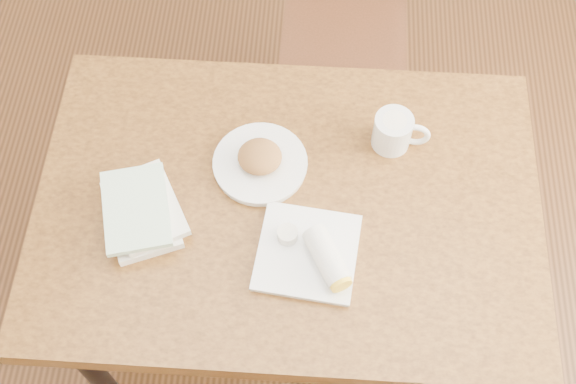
# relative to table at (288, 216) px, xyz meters

# --- Properties ---
(ground) EXTENTS (4.00, 5.00, 0.01)m
(ground) POSITION_rel_table_xyz_m (0.00, 0.00, -0.68)
(ground) COLOR #472814
(ground) RESTS_ON ground
(table) EXTENTS (1.28, 0.88, 0.75)m
(table) POSITION_rel_table_xyz_m (0.00, 0.00, 0.00)
(table) COLOR brown
(table) RESTS_ON ground
(chair_far) EXTENTS (0.43, 0.43, 0.95)m
(chair_far) POSITION_rel_table_xyz_m (0.14, 0.88, -0.12)
(chair_far) COLOR #492415
(chair_far) RESTS_ON ground
(plate_scone) EXTENTS (0.25, 0.25, 0.08)m
(plate_scone) POSITION_rel_table_xyz_m (-0.08, 0.10, 0.10)
(plate_scone) COLOR white
(plate_scone) RESTS_ON table
(coffee_mug) EXTENTS (0.15, 0.10, 0.10)m
(coffee_mug) POSITION_rel_table_xyz_m (0.26, 0.20, 0.13)
(coffee_mug) COLOR white
(coffee_mug) RESTS_ON table
(plate_burrito) EXTENTS (0.26, 0.26, 0.08)m
(plate_burrito) POSITION_rel_table_xyz_m (0.07, -0.15, 0.10)
(plate_burrito) COLOR white
(plate_burrito) RESTS_ON table
(book_stack) EXTENTS (0.25, 0.28, 0.06)m
(book_stack) POSITION_rel_table_xyz_m (-0.36, -0.06, 0.11)
(book_stack) COLOR white
(book_stack) RESTS_ON table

